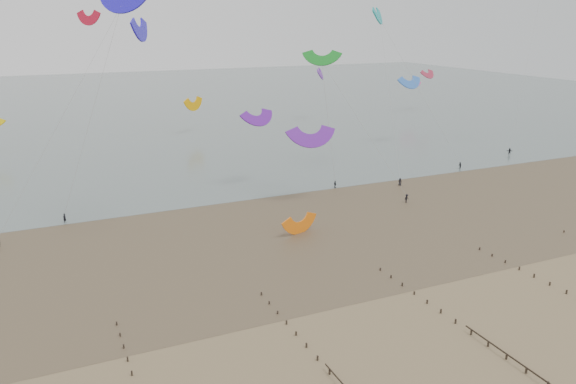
{
  "coord_description": "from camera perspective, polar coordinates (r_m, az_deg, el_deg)",
  "views": [
    {
      "loc": [
        -37.48,
        -48.54,
        33.8
      ],
      "look_at": [
        -3.07,
        28.0,
        8.0
      ],
      "focal_mm": 35.0,
      "sensor_mm": 36.0,
      "label": 1
    }
  ],
  "objects": [
    {
      "name": "sea_and_shore",
      "position": [
        95.59,
        -2.13,
        -3.63
      ],
      "size": [
        500.0,
        665.0,
        0.03
      ],
      "color": "#475654",
      "rests_on": "ground"
    },
    {
      "name": "kitesurfers",
      "position": [
        127.16,
        12.92,
        1.62
      ],
      "size": [
        110.85,
        23.69,
        1.7
      ],
      "color": "black",
      "rests_on": "ground"
    },
    {
      "name": "ground",
      "position": [
        70.02,
        12.04,
        -12.19
      ],
      "size": [
        500.0,
        500.0,
        0.0
      ],
      "primitive_type": "plane",
      "color": "brown",
      "rests_on": "ground"
    },
    {
      "name": "kites_airborne",
      "position": [
        136.43,
        -12.42,
        10.95
      ],
      "size": [
        261.78,
        102.9,
        38.75
      ],
      "color": "#A3243D",
      "rests_on": "ground"
    },
    {
      "name": "grounded_kite",
      "position": [
        93.12,
        1.22,
        -4.2
      ],
      "size": [
        7.36,
        6.45,
        3.42
      ],
      "primitive_type": null,
      "rotation": [
        1.54,
        0.0,
        0.3
      ],
      "color": "orange",
      "rests_on": "ground"
    }
  ]
}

